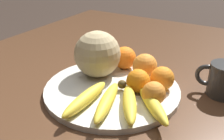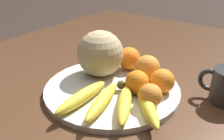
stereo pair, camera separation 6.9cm
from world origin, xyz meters
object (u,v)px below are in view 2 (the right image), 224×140
(kitchen_table, at_px, (110,108))
(orange_back_right, at_px, (162,81))
(banana_bunch, at_px, (113,101))
(orange_front_left, at_px, (150,96))
(orange_back_left, at_px, (147,68))
(melon, at_px, (100,54))
(orange_front_right, at_px, (129,58))
(orange_mid_center, at_px, (137,82))
(fruit_bowl, at_px, (112,89))

(kitchen_table, xyz_separation_m, orange_back_right, (0.03, -0.14, 0.13))
(kitchen_table, xyz_separation_m, banana_bunch, (-0.10, -0.09, 0.11))
(orange_front_left, xyz_separation_m, orange_back_left, (0.12, 0.08, 0.01))
(melon, distance_m, orange_front_right, 0.10)
(banana_bunch, xyz_separation_m, orange_mid_center, (0.09, -0.01, 0.01))
(fruit_bowl, distance_m, banana_bunch, 0.10)
(fruit_bowl, distance_m, orange_front_right, 0.13)
(fruit_bowl, xyz_separation_m, banana_bunch, (-0.08, -0.06, 0.02))
(banana_bunch, relative_size, orange_front_left, 4.07)
(kitchen_table, distance_m, fruit_bowl, 0.09)
(kitchen_table, xyz_separation_m, orange_front_left, (-0.04, -0.15, 0.12))
(kitchen_table, height_order, melon, melon)
(melon, bearing_deg, orange_front_left, -106.67)
(banana_bunch, height_order, orange_back_right, orange_back_right)
(banana_bunch, relative_size, orange_front_right, 3.39)
(fruit_bowl, height_order, orange_front_right, orange_front_right)
(banana_bunch, bearing_deg, orange_front_left, 108.14)
(fruit_bowl, relative_size, orange_back_right, 5.80)
(banana_bunch, bearing_deg, orange_back_right, 133.98)
(melon, xyz_separation_m, orange_back_left, (0.06, -0.12, -0.03))
(melon, relative_size, orange_back_right, 2.12)
(melon, xyz_separation_m, orange_front_right, (0.08, -0.04, -0.03))
(banana_bunch, relative_size, orange_back_right, 3.72)
(kitchen_table, bearing_deg, banana_bunch, -139.48)
(kitchen_table, height_order, fruit_bowl, fruit_bowl)
(banana_bunch, relative_size, orange_mid_center, 3.80)
(orange_back_right, bearing_deg, melon, 95.43)
(orange_back_left, bearing_deg, orange_front_right, 72.25)
(orange_back_right, bearing_deg, orange_back_left, 60.04)
(banana_bunch, distance_m, orange_back_left, 0.17)
(melon, bearing_deg, orange_back_left, -65.30)
(kitchen_table, bearing_deg, melon, 71.36)
(melon, bearing_deg, orange_back_right, -84.57)
(kitchen_table, xyz_separation_m, orange_mid_center, (-0.01, -0.10, 0.13))
(kitchen_table, xyz_separation_m, melon, (0.02, 0.05, 0.16))
(kitchen_table, distance_m, orange_mid_center, 0.16)
(orange_mid_center, bearing_deg, fruit_bowl, 100.42)
(orange_mid_center, bearing_deg, orange_front_right, 42.16)
(kitchen_table, relative_size, fruit_bowl, 4.12)
(fruit_bowl, distance_m, orange_back_right, 0.14)
(melon, bearing_deg, orange_front_right, -28.13)
(kitchen_table, height_order, orange_back_left, orange_back_left)
(orange_front_left, height_order, orange_mid_center, orange_mid_center)
(melon, xyz_separation_m, banana_bunch, (-0.12, -0.13, -0.05))
(melon, height_order, orange_mid_center, melon)
(orange_back_left, relative_size, orange_back_right, 1.13)
(orange_back_left, bearing_deg, banana_bunch, -177.12)
(fruit_bowl, xyz_separation_m, melon, (0.04, 0.07, 0.07))
(orange_back_right, bearing_deg, fruit_bowl, 115.45)
(melon, relative_size, orange_back_left, 1.87)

